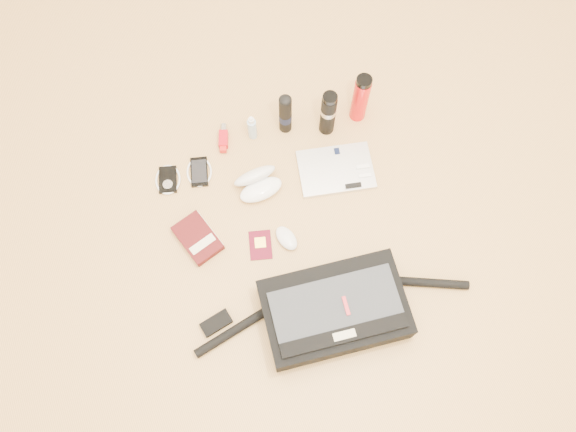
{
  "coord_description": "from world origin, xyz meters",
  "views": [
    {
      "loc": [
        -0.32,
        -0.6,
        1.94
      ],
      "look_at": [
        -0.04,
        0.08,
        0.06
      ],
      "focal_mm": 35.0,
      "sensor_mm": 36.0,
      "label": 1
    }
  ],
  "objects_px": {
    "book": "(198,238)",
    "thermos_red": "(361,98)",
    "thermos_black": "(328,113)",
    "laptop": "(336,170)",
    "messenger_bag": "(334,310)"
  },
  "relations": [
    {
      "from": "book",
      "to": "thermos_red",
      "type": "distance_m",
      "value": 0.81
    },
    {
      "from": "book",
      "to": "thermos_black",
      "type": "xyz_separation_m",
      "value": [
        0.62,
        0.25,
        0.1
      ]
    },
    {
      "from": "laptop",
      "to": "thermos_red",
      "type": "xyz_separation_m",
      "value": [
        0.18,
        0.19,
        0.11
      ]
    },
    {
      "from": "messenger_bag",
      "to": "thermos_black",
      "type": "bearing_deg",
      "value": 76.09
    },
    {
      "from": "thermos_black",
      "to": "book",
      "type": "bearing_deg",
      "value": -158.4
    },
    {
      "from": "laptop",
      "to": "thermos_red",
      "type": "height_order",
      "value": "thermos_red"
    },
    {
      "from": "messenger_bag",
      "to": "thermos_black",
      "type": "xyz_separation_m",
      "value": [
        0.28,
        0.68,
        0.05
      ]
    },
    {
      "from": "laptop",
      "to": "book",
      "type": "bearing_deg",
      "value": -160.25
    },
    {
      "from": "laptop",
      "to": "thermos_black",
      "type": "bearing_deg",
      "value": 91.28
    },
    {
      "from": "messenger_bag",
      "to": "book",
      "type": "distance_m",
      "value": 0.56
    },
    {
      "from": "laptop",
      "to": "thermos_black",
      "type": "distance_m",
      "value": 0.22
    },
    {
      "from": "book",
      "to": "thermos_red",
      "type": "relative_size",
      "value": 0.84
    },
    {
      "from": "book",
      "to": "thermos_red",
      "type": "bearing_deg",
      "value": 3.14
    },
    {
      "from": "messenger_bag",
      "to": "laptop",
      "type": "distance_m",
      "value": 0.55
    },
    {
      "from": "messenger_bag",
      "to": "thermos_black",
      "type": "height_order",
      "value": "thermos_black"
    }
  ]
}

